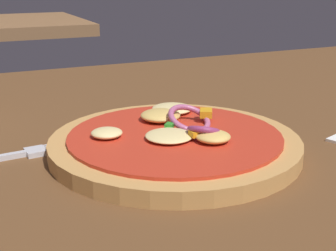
{
  "coord_description": "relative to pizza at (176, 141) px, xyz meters",
  "views": [
    {
      "loc": [
        -0.18,
        -0.4,
        0.2
      ],
      "look_at": [
        0.0,
        0.0,
        0.06
      ],
      "focal_mm": 51.45,
      "sensor_mm": 36.0,
      "label": 1
    }
  ],
  "objects": [
    {
      "name": "dining_table",
      "position": [
        -0.0,
        0.02,
        -0.03
      ],
      "size": [
        1.4,
        0.87,
        0.04
      ],
      "color": "brown",
      "rests_on": "ground"
    },
    {
      "name": "pizza",
      "position": [
        0.0,
        0.0,
        0.0
      ],
      "size": [
        0.24,
        0.24,
        0.04
      ],
      "color": "tan",
      "rests_on": "dining_table"
    }
  ]
}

